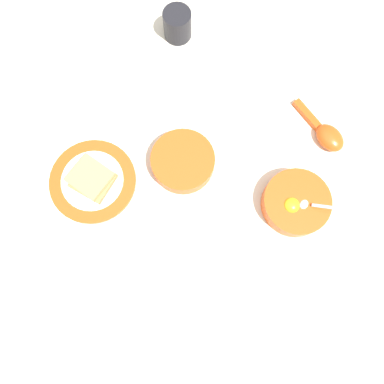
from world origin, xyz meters
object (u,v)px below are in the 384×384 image
toast_sandwich (92,179)px  soup_spoon (326,134)px  egg_bowl (295,204)px  congee_bowl (183,161)px  toast_plate (93,181)px  drinking_cup (177,24)px

toast_sandwich → soup_spoon: toast_sandwich is taller
egg_bowl → congee_bowl: bearing=-78.8°
egg_bowl → congee_bowl: 0.29m
soup_spoon → congee_bowl: size_ratio=1.11×
toast_plate → drinking_cup: size_ratio=2.67×
soup_spoon → drinking_cup: drinking_cup is taller
congee_bowl → drinking_cup: (-0.30, -0.22, 0.02)m
toast_plate → drinking_cup: bearing=-173.0°
toast_plate → toast_sandwich: 0.02m
toast_plate → soup_spoon: 0.59m
egg_bowl → toast_plate: 0.49m
egg_bowl → toast_plate: egg_bowl is taller
congee_bowl → drinking_cup: 0.37m
egg_bowl → drinking_cup: size_ratio=1.99×
congee_bowl → drinking_cup: size_ratio=1.96×
egg_bowl → toast_sandwich: egg_bowl is taller
soup_spoon → drinking_cup: (-0.05, -0.48, 0.03)m
congee_bowl → egg_bowl: bearing=101.2°
egg_bowl → toast_plate: (0.21, -0.44, -0.02)m
toast_sandwich → congee_bowl: 0.22m
egg_bowl → drinking_cup: bearing=-116.5°
soup_spoon → congee_bowl: 0.36m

